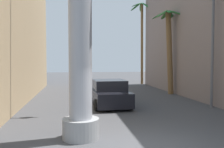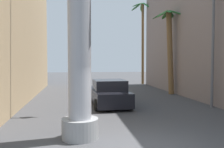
{
  "view_description": "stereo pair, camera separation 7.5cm",
  "coord_description": "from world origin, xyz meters",
  "px_view_note": "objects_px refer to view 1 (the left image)",
  "views": [
    {
      "loc": [
        -2.06,
        -7.16,
        2.68
      ],
      "look_at": [
        0.0,
        6.24,
        1.97
      ],
      "focal_mm": 40.0,
      "sensor_mm": 36.0,
      "label": 1
    },
    {
      "loc": [
        -1.99,
        -7.17,
        2.68
      ],
      "look_at": [
        0.0,
        6.24,
        1.97
      ],
      "focal_mm": 40.0,
      "sensor_mm": 36.0,
      "label": 2
    }
  ],
  "objects_px": {
    "traffic_light_mast": "(26,27)",
    "neon_sign_pole": "(80,1)",
    "car_lead": "(108,94)",
    "street_lamp": "(206,34)",
    "palm_tree_far_right": "(142,33)",
    "palm_tree_mid_right": "(169,43)",
    "palm_tree_mid_left": "(19,20)"
  },
  "relations": [
    {
      "from": "traffic_light_mast",
      "to": "palm_tree_mid_right",
      "type": "relative_size",
      "value": 0.91
    },
    {
      "from": "street_lamp",
      "to": "palm_tree_far_right",
      "type": "distance_m",
      "value": 15.0
    },
    {
      "from": "street_lamp",
      "to": "palm_tree_far_right",
      "type": "bearing_deg",
      "value": 88.63
    },
    {
      "from": "street_lamp",
      "to": "palm_tree_mid_left",
      "type": "xyz_separation_m",
      "value": [
        -10.96,
        3.83,
        1.13
      ]
    },
    {
      "from": "palm_tree_mid_left",
      "to": "car_lead",
      "type": "bearing_deg",
      "value": -21.6
    },
    {
      "from": "traffic_light_mast",
      "to": "palm_tree_mid_left",
      "type": "height_order",
      "value": "palm_tree_mid_left"
    },
    {
      "from": "traffic_light_mast",
      "to": "palm_tree_mid_left",
      "type": "distance_m",
      "value": 4.74
    },
    {
      "from": "street_lamp",
      "to": "palm_tree_mid_left",
      "type": "height_order",
      "value": "palm_tree_mid_left"
    },
    {
      "from": "traffic_light_mast",
      "to": "palm_tree_mid_right",
      "type": "xyz_separation_m",
      "value": [
        9.92,
        6.67,
        -0.21
      ]
    },
    {
      "from": "palm_tree_mid_left",
      "to": "palm_tree_far_right",
      "type": "relative_size",
      "value": 0.98
    },
    {
      "from": "neon_sign_pole",
      "to": "palm_tree_far_right",
      "type": "relative_size",
      "value": 1.13
    },
    {
      "from": "traffic_light_mast",
      "to": "palm_tree_far_right",
      "type": "xyz_separation_m",
      "value": [
        10.08,
        15.52,
        1.62
      ]
    },
    {
      "from": "street_lamp",
      "to": "palm_tree_mid_right",
      "type": "distance_m",
      "value": 6.05
    },
    {
      "from": "palm_tree_mid_right",
      "to": "car_lead",
      "type": "bearing_deg",
      "value": -141.6
    },
    {
      "from": "car_lead",
      "to": "palm_tree_mid_right",
      "type": "bearing_deg",
      "value": 38.4
    },
    {
      "from": "traffic_light_mast",
      "to": "neon_sign_pole",
      "type": "bearing_deg",
      "value": -58.47
    },
    {
      "from": "traffic_light_mast",
      "to": "palm_tree_far_right",
      "type": "distance_m",
      "value": 18.58
    },
    {
      "from": "palm_tree_mid_right",
      "to": "traffic_light_mast",
      "type": "bearing_deg",
      "value": -146.07
    },
    {
      "from": "car_lead",
      "to": "palm_tree_mid_left",
      "type": "bearing_deg",
      "value": 158.4
    },
    {
      "from": "neon_sign_pole",
      "to": "palm_tree_mid_right",
      "type": "xyz_separation_m",
      "value": [
        7.42,
        10.75,
        -0.6
      ]
    },
    {
      "from": "traffic_light_mast",
      "to": "palm_tree_mid_right",
      "type": "distance_m",
      "value": 11.96
    },
    {
      "from": "neon_sign_pole",
      "to": "traffic_light_mast",
      "type": "bearing_deg",
      "value": 121.53
    },
    {
      "from": "neon_sign_pole",
      "to": "car_lead",
      "type": "relative_size",
      "value": 2.14
    },
    {
      "from": "street_lamp",
      "to": "palm_tree_far_right",
      "type": "height_order",
      "value": "palm_tree_far_right"
    },
    {
      "from": "street_lamp",
      "to": "palm_tree_mid_left",
      "type": "bearing_deg",
      "value": 160.73
    },
    {
      "from": "neon_sign_pole",
      "to": "street_lamp",
      "type": "xyz_separation_m",
      "value": [
        7.23,
        4.7,
        -0.46
      ]
    },
    {
      "from": "neon_sign_pole",
      "to": "traffic_light_mast",
      "type": "xyz_separation_m",
      "value": [
        -2.5,
        4.08,
        -0.39
      ]
    },
    {
      "from": "palm_tree_far_right",
      "to": "palm_tree_mid_right",
      "type": "bearing_deg",
      "value": -91.04
    },
    {
      "from": "neon_sign_pole",
      "to": "traffic_light_mast",
      "type": "height_order",
      "value": "neon_sign_pole"
    },
    {
      "from": "street_lamp",
      "to": "car_lead",
      "type": "height_order",
      "value": "street_lamp"
    },
    {
      "from": "car_lead",
      "to": "neon_sign_pole",
      "type": "bearing_deg",
      "value": -106.22
    },
    {
      "from": "neon_sign_pole",
      "to": "car_lead",
      "type": "bearing_deg",
      "value": 73.78
    }
  ]
}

